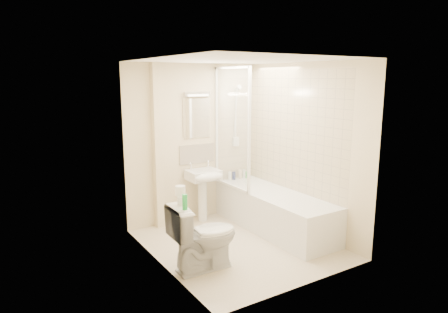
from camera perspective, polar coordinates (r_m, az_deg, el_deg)
floor at (r=5.45m, az=2.12°, el=-12.47°), size 2.50×2.50×0.00m
wall_back at (r=6.15m, az=-4.35°, el=1.91°), size 2.20×0.02×2.40m
wall_left at (r=4.57m, az=-9.25°, el=-1.40°), size 0.02×2.50×2.40m
wall_right at (r=5.77m, az=11.29°, el=1.13°), size 0.02×2.50×2.40m
ceiling at (r=5.00m, az=2.33°, el=13.63°), size 2.20×2.50×0.02m
tile_back at (r=6.48m, az=1.56°, el=4.43°), size 0.70×0.01×1.75m
tile_right at (r=5.88m, az=9.95°, el=3.57°), size 0.01×2.10×1.75m
pipe_boxing at (r=5.83m, az=-9.47°, el=1.30°), size 0.12×0.12×2.40m
splashback at (r=6.19m, az=-3.88°, el=0.39°), size 0.60×0.02×0.30m
mirror at (r=6.11m, az=-3.94°, el=5.46°), size 0.46×0.01×0.60m
strip_light at (r=6.07m, az=-3.88°, el=8.92°), size 0.42×0.07×0.07m
bathtub at (r=5.92m, az=7.12°, el=-7.61°), size 0.70×2.10×0.55m
shower_screen at (r=5.93m, az=1.09°, el=4.04°), size 0.04×0.92×1.80m
shower_fixture at (r=6.43m, az=1.77°, el=5.46°), size 0.10×0.16×0.99m
pedestal_sink at (r=6.08m, az=-2.82°, el=-3.50°), size 0.48×0.45×0.92m
bottle_white_a at (r=6.49m, az=0.82°, el=-2.80°), size 0.05×0.05×0.14m
bottle_blue at (r=6.53m, az=1.41°, el=-2.75°), size 0.06×0.06×0.13m
bottle_cream at (r=6.59m, az=2.30°, el=-2.54°), size 0.06×0.06×0.15m
bottle_white_b at (r=6.64m, az=2.86°, el=-2.49°), size 0.05×0.05×0.14m
bottle_green at (r=6.67m, az=3.20°, el=-2.60°), size 0.07×0.07×0.10m
toilet at (r=4.68m, az=-2.90°, el=-11.25°), size 0.50×0.82×0.80m
toilet_roll_lower at (r=4.47m, az=-5.97°, el=-6.24°), size 0.11×0.11×0.10m
toilet_roll_upper at (r=4.47m, az=-6.26°, el=-4.88°), size 0.11×0.11×0.11m
green_bottle at (r=4.29m, az=-5.62°, el=-6.49°), size 0.06×0.06×0.17m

